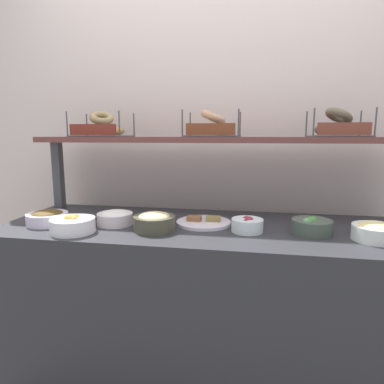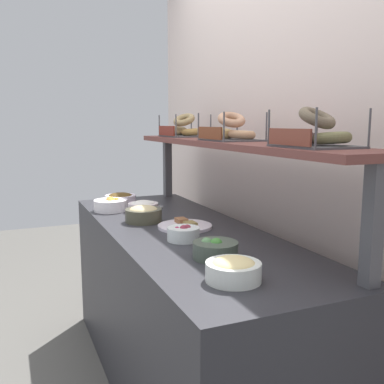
{
  "view_description": "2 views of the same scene",
  "coord_description": "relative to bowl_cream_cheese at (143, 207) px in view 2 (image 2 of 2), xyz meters",
  "views": [
    {
      "loc": [
        0.21,
        -1.58,
        1.29
      ],
      "look_at": [
        -0.07,
        0.03,
        1.01
      ],
      "focal_mm": 31.12,
      "sensor_mm": 36.0,
      "label": 1
    },
    {
      "loc": [
        1.95,
        -0.78,
        1.37
      ],
      "look_at": [
        0.03,
        0.04,
        1.04
      ],
      "focal_mm": 40.74,
      "sensor_mm": 36.0,
      "label": 2
    }
  ],
  "objects": [
    {
      "name": "back_wall",
      "position": [
        0.45,
        0.61,
        0.31
      ],
      "size": [
        3.22,
        0.06,
        2.4
      ],
      "primitive_type": "cube",
      "color": "silver",
      "rests_on": "ground_plane"
    },
    {
      "name": "deli_counter",
      "position": [
        0.45,
        0.06,
        -0.46
      ],
      "size": [
        2.02,
        0.7,
        0.85
      ],
      "primitive_type": "cube",
      "color": "#2D2D33",
      "rests_on": "ground_plane"
    },
    {
      "name": "shelf_riser_left",
      "position": [
        -0.5,
        0.33,
        0.16
      ],
      "size": [
        0.05,
        0.05,
        0.4
      ],
      "primitive_type": "cube",
      "color": "#4C4C51",
      "rests_on": "deli_counter"
    },
    {
      "name": "shelf_riser_right",
      "position": [
        1.4,
        0.33,
        0.16
      ],
      "size": [
        0.05,
        0.05,
        0.4
      ],
      "primitive_type": "cube",
      "color": "#4C4C51",
      "rests_on": "deli_counter"
    },
    {
      "name": "upper_shelf",
      "position": [
        0.45,
        0.33,
        0.38
      ],
      "size": [
        1.98,
        0.32,
        0.03
      ],
      "primitive_type": "cube",
      "color": "brown",
      "rests_on": "shelf_riser_left"
    },
    {
      "name": "bowl_cream_cheese",
      "position": [
        0.0,
        0.0,
        0.0
      ],
      "size": [
        0.18,
        0.18,
        0.07
      ],
      "color": "white",
      "rests_on": "deli_counter"
    },
    {
      "name": "bowl_egg_salad",
      "position": [
        1.18,
        -0.04,
        0.0
      ],
      "size": [
        0.19,
        0.19,
        0.08
      ],
      "color": "white",
      "rests_on": "deli_counter"
    },
    {
      "name": "bowl_veggie_mix",
      "position": [
        0.93,
        0.01,
        -0.0
      ],
      "size": [
        0.18,
        0.18,
        0.08
      ],
      "color": "#465346",
      "rests_on": "deli_counter"
    },
    {
      "name": "bowl_fruit_salad",
      "position": [
        -0.14,
        -0.16,
        -0.0
      ],
      "size": [
        0.2,
        0.2,
        0.08
      ],
      "color": "white",
      "rests_on": "deli_counter"
    },
    {
      "name": "bowl_beet_salad",
      "position": [
        0.65,
        -0.01,
        -0.0
      ],
      "size": [
        0.15,
        0.15,
        0.07
      ],
      "color": "white",
      "rests_on": "deli_counter"
    },
    {
      "name": "bowl_hummus",
      "position": [
        0.22,
        -0.06,
        0.01
      ],
      "size": [
        0.19,
        0.19,
        0.09
      ],
      "color": "#4A4937",
      "rests_on": "deli_counter"
    },
    {
      "name": "bowl_chocolate_spread",
      "position": [
        -0.34,
        -0.05,
        -0.0
      ],
      "size": [
        0.2,
        0.2,
        0.07
      ],
      "color": "white",
      "rests_on": "deli_counter"
    },
    {
      "name": "serving_plate_white",
      "position": [
        0.43,
        0.09,
        -0.03
      ],
      "size": [
        0.27,
        0.27,
        0.04
      ],
      "color": "white",
      "rests_on": "deli_counter"
    },
    {
      "name": "serving_spoon_near_plate",
      "position": [
        -0.19,
        0.08,
        -0.03
      ],
      "size": [
        0.15,
        0.12,
        0.01
      ],
      "color": "#B7B7BC",
      "rests_on": "deli_counter"
    },
    {
      "name": "bagel_basket_everything",
      "position": [
        -0.21,
        0.34,
        0.44
      ],
      "size": [
        0.32,
        0.24,
        0.16
      ],
      "color": "#4C4C51",
      "rests_on": "upper_shelf"
    },
    {
      "name": "bagel_basket_sesame",
      "position": [
        0.44,
        0.33,
        0.44
      ],
      "size": [
        0.3,
        0.24,
        0.15
      ],
      "color": "#4C4C51",
      "rests_on": "upper_shelf"
    },
    {
      "name": "bagel_basket_poppy",
      "position": [
        1.09,
        0.34,
        0.44
      ],
      "size": [
        0.29,
        0.24,
        0.16
      ],
      "color": "#4C4C51",
      "rests_on": "upper_shelf"
    }
  ]
}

